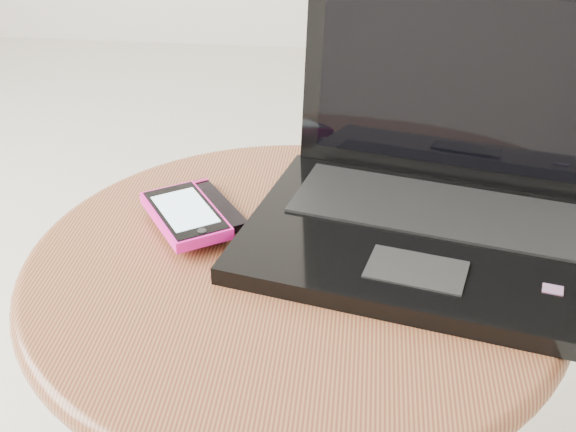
# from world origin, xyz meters

# --- Properties ---
(table) EXTENTS (0.58, 0.58, 0.46)m
(table) POSITION_xyz_m (-0.09, -0.07, 0.36)
(table) COLOR brown
(table) RESTS_ON ground
(laptop) EXTENTS (0.45, 0.39, 0.26)m
(laptop) POSITION_xyz_m (0.06, 0.01, 0.51)
(laptop) COLOR black
(laptop) RESTS_ON table
(phone_black) EXTENTS (0.12, 0.14, 0.01)m
(phone_black) POSITION_xyz_m (-0.21, 0.02, 0.47)
(phone_black) COLOR black
(phone_black) RESTS_ON table
(phone_pink) EXTENTS (0.12, 0.14, 0.02)m
(phone_pink) POSITION_xyz_m (-0.22, -0.01, 0.48)
(phone_pink) COLOR #FF199F
(phone_pink) RESTS_ON phone_black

